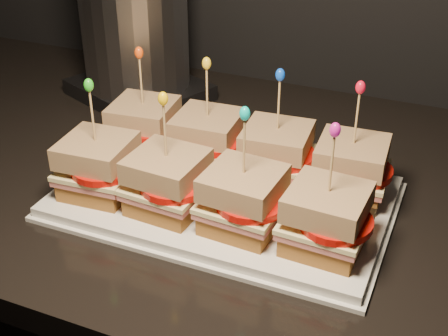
% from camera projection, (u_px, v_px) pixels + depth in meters
% --- Properties ---
extents(granite_slab, '(2.57, 0.70, 0.04)m').
position_uv_depth(granite_slab, '(446.00, 229.00, 0.81)').
color(granite_slab, black).
rests_on(granite_slab, cabinet).
extents(platter, '(0.42, 0.26, 0.02)m').
position_uv_depth(platter, '(224.00, 198.00, 0.82)').
color(platter, white).
rests_on(platter, granite_slab).
extents(platter_rim, '(0.43, 0.27, 0.01)m').
position_uv_depth(platter_rim, '(224.00, 202.00, 0.83)').
color(platter_rim, white).
rests_on(platter_rim, granite_slab).
extents(sandwich_0_bread_bot, '(0.09, 0.09, 0.02)m').
position_uv_depth(sandwich_0_bread_bot, '(146.00, 143.00, 0.91)').
color(sandwich_0_bread_bot, brown).
rests_on(sandwich_0_bread_bot, platter).
extents(sandwich_0_ham, '(0.10, 0.10, 0.01)m').
position_uv_depth(sandwich_0_ham, '(145.00, 134.00, 0.90)').
color(sandwich_0_ham, '#C25E58').
rests_on(sandwich_0_ham, sandwich_0_bread_bot).
extents(sandwich_0_cheese, '(0.10, 0.10, 0.01)m').
position_uv_depth(sandwich_0_cheese, '(144.00, 129.00, 0.90)').
color(sandwich_0_cheese, '#F4E89C').
rests_on(sandwich_0_cheese, sandwich_0_ham).
extents(sandwich_0_tomato, '(0.08, 0.08, 0.01)m').
position_uv_depth(sandwich_0_tomato, '(149.00, 128.00, 0.89)').
color(sandwich_0_tomato, red).
rests_on(sandwich_0_tomato, sandwich_0_cheese).
extents(sandwich_0_bread_top, '(0.09, 0.09, 0.03)m').
position_uv_depth(sandwich_0_bread_top, '(143.00, 113.00, 0.89)').
color(sandwich_0_bread_top, '#683311').
rests_on(sandwich_0_bread_top, sandwich_0_tomato).
extents(sandwich_0_pick, '(0.00, 0.00, 0.09)m').
position_uv_depth(sandwich_0_pick, '(141.00, 84.00, 0.86)').
color(sandwich_0_pick, tan).
rests_on(sandwich_0_pick, sandwich_0_bread_top).
extents(sandwich_0_frill, '(0.01, 0.01, 0.02)m').
position_uv_depth(sandwich_0_frill, '(139.00, 53.00, 0.84)').
color(sandwich_0_frill, '#E6460C').
rests_on(sandwich_0_frill, sandwich_0_pick).
extents(sandwich_1_bread_bot, '(0.09, 0.09, 0.02)m').
position_uv_depth(sandwich_1_bread_bot, '(208.00, 156.00, 0.88)').
color(sandwich_1_bread_bot, brown).
rests_on(sandwich_1_bread_bot, platter).
extents(sandwich_1_ham, '(0.10, 0.09, 0.01)m').
position_uv_depth(sandwich_1_ham, '(208.00, 147.00, 0.87)').
color(sandwich_1_ham, '#C25E58').
rests_on(sandwich_1_ham, sandwich_1_bread_bot).
extents(sandwich_1_cheese, '(0.10, 0.10, 0.01)m').
position_uv_depth(sandwich_1_cheese, '(208.00, 142.00, 0.87)').
color(sandwich_1_cheese, '#F4E89C').
rests_on(sandwich_1_cheese, sandwich_1_ham).
extents(sandwich_1_tomato, '(0.08, 0.08, 0.01)m').
position_uv_depth(sandwich_1_tomato, '(214.00, 141.00, 0.85)').
color(sandwich_1_tomato, red).
rests_on(sandwich_1_tomato, sandwich_1_cheese).
extents(sandwich_1_bread_top, '(0.09, 0.09, 0.03)m').
position_uv_depth(sandwich_1_bread_top, '(207.00, 125.00, 0.85)').
color(sandwich_1_bread_top, '#683311').
rests_on(sandwich_1_bread_top, sandwich_1_tomato).
extents(sandwich_1_pick, '(0.00, 0.00, 0.09)m').
position_uv_depth(sandwich_1_pick, '(207.00, 95.00, 0.83)').
color(sandwich_1_pick, tan).
rests_on(sandwich_1_pick, sandwich_1_bread_top).
extents(sandwich_1_frill, '(0.01, 0.01, 0.02)m').
position_uv_depth(sandwich_1_frill, '(207.00, 63.00, 0.81)').
color(sandwich_1_frill, yellow).
rests_on(sandwich_1_frill, sandwich_1_pick).
extents(sandwich_2_bread_bot, '(0.09, 0.09, 0.02)m').
position_uv_depth(sandwich_2_bread_bot, '(275.00, 171.00, 0.84)').
color(sandwich_2_bread_bot, brown).
rests_on(sandwich_2_bread_bot, platter).
extents(sandwich_2_ham, '(0.10, 0.10, 0.01)m').
position_uv_depth(sandwich_2_ham, '(276.00, 161.00, 0.84)').
color(sandwich_2_ham, '#C25E58').
rests_on(sandwich_2_ham, sandwich_2_bread_bot).
extents(sandwich_2_cheese, '(0.10, 0.10, 0.01)m').
position_uv_depth(sandwich_2_cheese, '(276.00, 156.00, 0.83)').
color(sandwich_2_cheese, '#F4E89C').
rests_on(sandwich_2_cheese, sandwich_2_ham).
extents(sandwich_2_tomato, '(0.08, 0.08, 0.01)m').
position_uv_depth(sandwich_2_tomato, '(284.00, 155.00, 0.82)').
color(sandwich_2_tomato, red).
rests_on(sandwich_2_tomato, sandwich_2_cheese).
extents(sandwich_2_bread_top, '(0.09, 0.09, 0.03)m').
position_uv_depth(sandwich_2_bread_top, '(277.00, 139.00, 0.82)').
color(sandwich_2_bread_top, '#683311').
rests_on(sandwich_2_bread_top, sandwich_2_tomato).
extents(sandwich_2_pick, '(0.00, 0.00, 0.09)m').
position_uv_depth(sandwich_2_pick, '(279.00, 108.00, 0.80)').
color(sandwich_2_pick, tan).
rests_on(sandwich_2_pick, sandwich_2_bread_top).
extents(sandwich_2_frill, '(0.01, 0.01, 0.02)m').
position_uv_depth(sandwich_2_frill, '(280.00, 75.00, 0.77)').
color(sandwich_2_frill, blue).
rests_on(sandwich_2_frill, sandwich_2_pick).
extents(sandwich_3_bread_bot, '(0.09, 0.09, 0.02)m').
position_uv_depth(sandwich_3_bread_bot, '(349.00, 186.00, 0.81)').
color(sandwich_3_bread_bot, brown).
rests_on(sandwich_3_bread_bot, platter).
extents(sandwich_3_ham, '(0.10, 0.09, 0.01)m').
position_uv_depth(sandwich_3_ham, '(350.00, 176.00, 0.80)').
color(sandwich_3_ham, '#C25E58').
rests_on(sandwich_3_ham, sandwich_3_bread_bot).
extents(sandwich_3_cheese, '(0.10, 0.10, 0.01)m').
position_uv_depth(sandwich_3_cheese, '(350.00, 171.00, 0.80)').
color(sandwich_3_cheese, '#F4E89C').
rests_on(sandwich_3_cheese, sandwich_3_ham).
extents(sandwich_3_tomato, '(0.08, 0.08, 0.01)m').
position_uv_depth(sandwich_3_tomato, '(359.00, 170.00, 0.79)').
color(sandwich_3_tomato, red).
rests_on(sandwich_3_tomato, sandwich_3_cheese).
extents(sandwich_3_bread_top, '(0.09, 0.09, 0.03)m').
position_uv_depth(sandwich_3_bread_top, '(353.00, 153.00, 0.78)').
color(sandwich_3_bread_top, '#683311').
rests_on(sandwich_3_bread_top, sandwich_3_tomato).
extents(sandwich_3_pick, '(0.00, 0.00, 0.09)m').
position_uv_depth(sandwich_3_pick, '(356.00, 121.00, 0.76)').
color(sandwich_3_pick, tan).
rests_on(sandwich_3_pick, sandwich_3_bread_top).
extents(sandwich_3_frill, '(0.01, 0.01, 0.02)m').
position_uv_depth(sandwich_3_frill, '(360.00, 87.00, 0.74)').
color(sandwich_3_frill, red).
rests_on(sandwich_3_frill, sandwich_3_pick).
extents(sandwich_4_bread_bot, '(0.09, 0.09, 0.02)m').
position_uv_depth(sandwich_4_bread_bot, '(100.00, 183.00, 0.82)').
color(sandwich_4_bread_bot, brown).
rests_on(sandwich_4_bread_bot, platter).
extents(sandwich_4_ham, '(0.10, 0.09, 0.01)m').
position_uv_depth(sandwich_4_ham, '(99.00, 173.00, 0.81)').
color(sandwich_4_ham, '#C25E58').
rests_on(sandwich_4_ham, sandwich_4_bread_bot).
extents(sandwich_4_cheese, '(0.10, 0.10, 0.01)m').
position_uv_depth(sandwich_4_cheese, '(99.00, 168.00, 0.80)').
color(sandwich_4_cheese, '#F4E89C').
rests_on(sandwich_4_cheese, sandwich_4_ham).
extents(sandwich_4_tomato, '(0.08, 0.08, 0.01)m').
position_uv_depth(sandwich_4_tomato, '(103.00, 167.00, 0.79)').
color(sandwich_4_tomato, red).
rests_on(sandwich_4_tomato, sandwich_4_cheese).
extents(sandwich_4_bread_top, '(0.09, 0.09, 0.03)m').
position_uv_depth(sandwich_4_bread_top, '(96.00, 150.00, 0.79)').
color(sandwich_4_bread_top, '#683311').
rests_on(sandwich_4_bread_top, sandwich_4_tomato).
extents(sandwich_4_pick, '(0.00, 0.00, 0.09)m').
position_uv_depth(sandwich_4_pick, '(93.00, 119.00, 0.77)').
color(sandwich_4_pick, tan).
rests_on(sandwich_4_pick, sandwich_4_bread_top).
extents(sandwich_4_frill, '(0.01, 0.01, 0.02)m').
position_uv_depth(sandwich_4_frill, '(89.00, 85.00, 0.74)').
color(sandwich_4_frill, green).
rests_on(sandwich_4_frill, sandwich_4_pick).
extents(sandwich_5_bread_bot, '(0.09, 0.09, 0.02)m').
position_uv_depth(sandwich_5_bread_bot, '(169.00, 200.00, 0.78)').
color(sandwich_5_bread_bot, brown).
rests_on(sandwich_5_bread_bot, platter).
extents(sandwich_5_ham, '(0.10, 0.09, 0.01)m').
position_uv_depth(sandwich_5_ham, '(168.00, 189.00, 0.77)').
color(sandwich_5_ham, '#C25E58').
rests_on(sandwich_5_ham, sandwich_5_bread_bot).
extents(sandwich_5_cheese, '(0.10, 0.10, 0.01)m').
position_uv_depth(sandwich_5_cheese, '(168.00, 185.00, 0.77)').
color(sandwich_5_cheese, '#F4E89C').
rests_on(sandwich_5_cheese, sandwich_5_ham).
extents(sandwich_5_tomato, '(0.08, 0.08, 0.01)m').
position_uv_depth(sandwich_5_tomato, '(174.00, 184.00, 0.76)').
color(sandwich_5_tomato, red).
rests_on(sandwich_5_tomato, sandwich_5_cheese).
extents(sandwich_5_bread_top, '(0.09, 0.09, 0.03)m').
position_uv_depth(sandwich_5_bread_top, '(167.00, 166.00, 0.76)').
color(sandwich_5_bread_top, '#683311').
rests_on(sandwich_5_bread_top, sandwich_5_tomato).
extents(sandwich_5_pick, '(0.00, 0.00, 0.09)m').
position_uv_depth(sandwich_5_pick, '(165.00, 134.00, 0.73)').
color(sandwich_5_pick, tan).
rests_on(sandwich_5_pick, sandwich_5_bread_top).
extents(sandwich_5_frill, '(0.01, 0.01, 0.02)m').
position_uv_depth(sandwich_5_frill, '(163.00, 99.00, 0.71)').
color(sandwich_5_frill, '#F7BF06').
rests_on(sandwich_5_frill, sandwich_5_pick).
extents(sandwich_6_bread_bot, '(0.09, 0.09, 0.02)m').
position_uv_depth(sandwich_6_bread_bot, '(243.00, 218.00, 0.75)').
color(sandwich_6_bread_bot, brown).
rests_on(sandwich_6_bread_bot, platter).
extents(sandwich_6_ham, '(0.10, 0.09, 0.01)m').
position_uv_depth(sandwich_6_ham, '(243.00, 207.00, 0.74)').
color(sandwich_6_ham, '#C25E58').
rests_on(sandwich_6_ham, sandwich_6_bread_bot).
extents(sandwich_6_cheese, '(0.10, 0.10, 0.01)m').
position_uv_depth(sandwich_6_cheese, '(243.00, 202.00, 0.74)').
color(sandwich_6_cheese, '#F4E89C').
rests_on(sandwich_6_cheese, sandwich_6_ham).
extents(sandwich_6_tomato, '(0.08, 0.08, 0.01)m').
position_uv_depth(sandwich_6_tomato, '(251.00, 202.00, 0.72)').
color(sandwich_6_tomato, red).
rests_on(sandwich_6_tomato, sandwich_6_cheese).
extents(sandwich_6_bread_top, '(0.09, 0.09, 0.03)m').
position_uv_depth(sandwich_6_bread_top, '(243.00, 183.00, 0.72)').
color(sandwich_6_bread_top, '#683311').
rests_on(sandwich_6_bread_top, sandwich_6_tomato).
extents(sandwich_6_pick, '(0.00, 0.00, 0.09)m').
position_uv_depth(sandwich_6_pick, '(244.00, 150.00, 0.70)').
color(sandwich_6_pick, tan).
rests_on(sandwich_6_pick, sandwich_6_bread_top).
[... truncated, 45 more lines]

